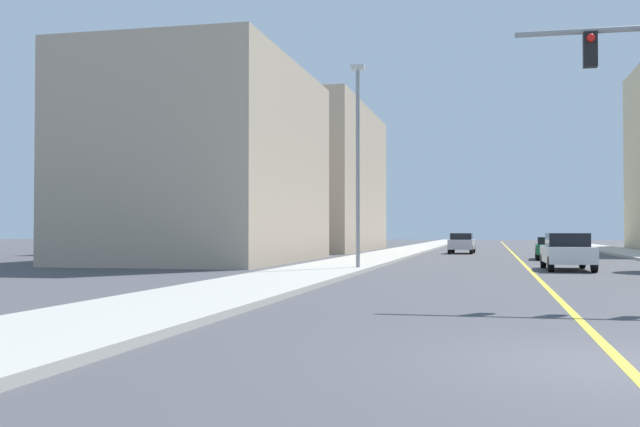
# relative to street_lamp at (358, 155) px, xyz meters

# --- Properties ---
(ground) EXTENTS (192.00, 192.00, 0.00)m
(ground) POSITION_rel_street_lamp_xyz_m (6.83, 21.24, -4.70)
(ground) COLOR #47474C
(sidewalk_left) EXTENTS (3.55, 168.00, 0.15)m
(sidewalk_left) POSITION_rel_street_lamp_xyz_m (-1.27, 21.24, -4.63)
(sidewalk_left) COLOR #B2ADA3
(sidewalk_left) RESTS_ON ground
(lane_marking_center) EXTENTS (0.16, 144.00, 0.01)m
(lane_marking_center) POSITION_rel_street_lamp_xyz_m (6.83, 21.24, -4.70)
(lane_marking_center) COLOR yellow
(lane_marking_center) RESTS_ON ground
(building_left_near) EXTENTS (10.02, 16.21, 10.41)m
(building_left_near) POSITION_rel_street_lamp_xyz_m (-9.59, 7.89, 0.50)
(building_left_near) COLOR tan
(building_left_near) RESTS_ON ground
(building_left_far) EXTENTS (15.44, 21.45, 11.86)m
(building_left_far) POSITION_rel_street_lamp_xyz_m (-12.30, 31.95, 1.23)
(building_left_far) COLOR tan
(building_left_far) RESTS_ON ground
(street_lamp) EXTENTS (0.56, 0.28, 8.25)m
(street_lamp) POSITION_rel_street_lamp_xyz_m (0.00, 0.00, 0.00)
(street_lamp) COLOR gray
(street_lamp) RESTS_ON sidewalk_left
(car_green) EXTENTS (1.95, 4.58, 1.27)m
(car_green) POSITION_rel_street_lamp_xyz_m (8.65, 14.67, -4.02)
(car_green) COLOR #196638
(car_green) RESTS_ON ground
(car_silver) EXTENTS (1.84, 4.31, 1.47)m
(car_silver) POSITION_rel_street_lamp_xyz_m (3.22, 25.48, -3.94)
(car_silver) COLOR #BCBCC1
(car_silver) RESTS_ON ground
(car_white) EXTENTS (1.92, 4.62, 1.53)m
(car_white) POSITION_rel_street_lamp_xyz_m (8.35, 2.51, -3.93)
(car_white) COLOR white
(car_white) RESTS_ON ground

